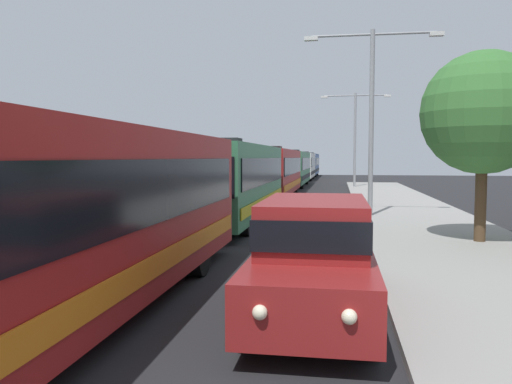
{
  "coord_description": "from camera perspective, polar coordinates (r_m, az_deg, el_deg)",
  "views": [
    {
      "loc": [
        2.77,
        4.46,
        2.58
      ],
      "look_at": [
        0.41,
        18.99,
        1.57
      ],
      "focal_mm": 35.64,
      "sensor_mm": 36.0,
      "label": 1
    }
  ],
  "objects": [
    {
      "name": "streetlamp_mid",
      "position": [
        21.85,
        12.86,
        9.83
      ],
      "size": [
        5.59,
        0.28,
        7.66
      ],
      "color": "gray",
      "rests_on": "sidewalk"
    },
    {
      "name": "bus_middle",
      "position": [
        32.38,
        2.0,
        2.34
      ],
      "size": [
        2.58,
        12.26,
        3.21
      ],
      "color": "maroon",
      "rests_on": "ground_plane"
    },
    {
      "name": "bus_rear",
      "position": [
        58.48,
        5.24,
        3.02
      ],
      "size": [
        2.58,
        10.44,
        3.21
      ],
      "color": "silver",
      "rests_on": "ground_plane"
    },
    {
      "name": "box_truck_oncoming",
      "position": [
        67.77,
        2.98,
        3.16
      ],
      "size": [
        2.35,
        7.2,
        3.15
      ],
      "color": "#B7B7BC",
      "rests_on": "ground_plane"
    },
    {
      "name": "bus_fourth_in_line",
      "position": [
        45.51,
        4.1,
        2.78
      ],
      "size": [
        2.58,
        12.1,
        3.21
      ],
      "color": "#33724C",
      "rests_on": "ground_plane"
    },
    {
      "name": "white_suv",
      "position": [
        8.34,
        6.58,
        -6.79
      ],
      "size": [
        1.86,
        5.01,
        1.9
      ],
      "color": "maroon",
      "rests_on": "ground_plane"
    },
    {
      "name": "bus_second_in_line",
      "position": [
        20.1,
        -2.46,
        1.37
      ],
      "size": [
        2.58,
        11.1,
        3.21
      ],
      "color": "#33724C",
      "rests_on": "ground_plane"
    },
    {
      "name": "bus_lead",
      "position": [
        8.35,
        -19.98,
        -2.42
      ],
      "size": [
        2.58,
        12.06,
        3.21
      ],
      "color": "maroon",
      "rests_on": "ground_plane"
    },
    {
      "name": "streetlamp_far",
      "position": [
        43.2,
        11.05,
        6.94
      ],
      "size": [
        5.69,
        0.28,
        7.73
      ],
      "color": "gray",
      "rests_on": "sidewalk"
    },
    {
      "name": "roadside_tree",
      "position": [
        16.03,
        24.15,
        8.07
      ],
      "size": [
        3.52,
        3.52,
        5.46
      ],
      "color": "#4C3823",
      "rests_on": "sidewalk"
    },
    {
      "name": "bus_tail_end",
      "position": [
        69.9,
        5.89,
        3.16
      ],
      "size": [
        2.58,
        10.9,
        3.21
      ],
      "color": "#284C8C",
      "rests_on": "ground_plane"
    }
  ]
}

